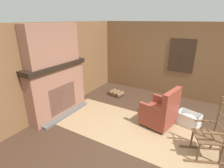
# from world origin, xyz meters

# --- Properties ---
(ground_plane) EXTENTS (14.00, 14.00, 0.00)m
(ground_plane) POSITION_xyz_m (0.00, 0.00, 0.00)
(ground_plane) COLOR #3D281C
(wood_panel_wall_left) EXTENTS (0.06, 6.10, 2.35)m
(wood_panel_wall_left) POSITION_xyz_m (-2.78, 0.00, 1.18)
(wood_panel_wall_left) COLOR brown
(wood_panel_wall_left) RESTS_ON ground
(wood_panel_wall_back) EXTENTS (6.10, 0.09, 2.35)m
(wood_panel_wall_back) POSITION_xyz_m (-0.00, 2.78, 1.18)
(wood_panel_wall_back) COLOR brown
(wood_panel_wall_back) RESTS_ON ground
(fireplace_hearth) EXTENTS (0.56, 1.78, 1.38)m
(fireplace_hearth) POSITION_xyz_m (-2.57, 0.00, 0.69)
(fireplace_hearth) COLOR #93604C
(fireplace_hearth) RESTS_ON ground
(chimney_breast) EXTENTS (0.30, 1.48, 0.95)m
(chimney_breast) POSITION_xyz_m (-2.58, 0.00, 1.86)
(chimney_breast) COLOR #93604C
(chimney_breast) RESTS_ON fireplace_hearth
(area_rug) EXTENTS (3.69, 1.56, 0.01)m
(area_rug) POSITION_xyz_m (-0.65, 0.31, 0.01)
(area_rug) COLOR #997A56
(area_rug) RESTS_ON ground
(armchair) EXTENTS (0.82, 0.84, 0.98)m
(armchair) POSITION_xyz_m (-0.07, 0.79, 0.35)
(armchair) COLOR brown
(armchair) RESTS_ON ground
(rocking_chair) EXTENTS (0.90, 0.70, 1.15)m
(rocking_chair) POSITION_xyz_m (0.98, 0.23, 0.40)
(rocking_chair) COLOR brown
(rocking_chair) RESTS_ON ground
(firewood_stack) EXTENTS (0.52, 0.40, 0.16)m
(firewood_stack) POSITION_xyz_m (-1.84, 1.80, 0.08)
(firewood_stack) COLOR brown
(firewood_stack) RESTS_ON ground
(laundry_basket) EXTENTS (0.58, 0.46, 0.32)m
(laundry_basket) POSITION_xyz_m (0.52, 1.16, 0.16)
(laundry_basket) COLOR white
(laundry_basket) RESTS_ON ground
(oil_lamp_vase) EXTENTS (0.09, 0.09, 0.26)m
(oil_lamp_vase) POSITION_xyz_m (-2.61, -0.56, 1.47)
(oil_lamp_vase) COLOR #99B29E
(oil_lamp_vase) RESTS_ON fireplace_hearth
(storage_case) EXTENTS (0.15, 0.23, 0.14)m
(storage_case) POSITION_xyz_m (-2.61, 0.65, 1.45)
(storage_case) COLOR gray
(storage_case) RESTS_ON fireplace_hearth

